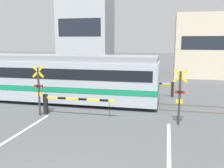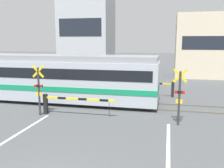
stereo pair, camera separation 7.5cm
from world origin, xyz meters
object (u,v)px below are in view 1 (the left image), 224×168
(crossing_barrier_far, at_px, (158,86))
(pedestrian, at_px, (137,75))
(crossing_barrier_near, at_px, (63,102))
(crossing_signal_left, at_px, (39,88))
(commuter_train, at_px, (50,77))
(crossing_signal_right, at_px, (180,94))

(crossing_barrier_far, height_order, pedestrian, pedestrian)
(crossing_barrier_near, relative_size, crossing_signal_left, 1.47)
(commuter_train, xyz_separation_m, crossing_signal_left, (0.89, -3.16, -0.16))
(crossing_barrier_near, xyz_separation_m, crossing_signal_left, (-1.27, -0.31, 0.76))
(crossing_barrier_near, bearing_deg, crossing_barrier_far, 50.62)
(crossing_signal_left, bearing_deg, commuter_train, 105.77)
(crossing_barrier_near, height_order, pedestrian, pedestrian)
(crossing_barrier_far, bearing_deg, crossing_signal_right, -78.51)
(crossing_barrier_near, distance_m, crossing_barrier_far, 7.66)
(commuter_train, relative_size, crossing_signal_left, 5.20)
(crossing_barrier_near, relative_size, crossing_barrier_far, 1.00)
(commuter_train, bearing_deg, crossing_signal_left, -74.23)
(crossing_barrier_far, bearing_deg, commuter_train, -156.41)
(crossing_barrier_near, bearing_deg, commuter_train, 127.10)
(crossing_signal_left, relative_size, crossing_signal_right, 1.00)
(crossing_barrier_near, distance_m, crossing_signal_right, 6.18)
(crossing_barrier_far, height_order, crossing_signal_left, crossing_signal_left)
(crossing_barrier_near, bearing_deg, pedestrian, 73.11)
(commuter_train, xyz_separation_m, crossing_signal_right, (8.28, -3.16, -0.16))
(crossing_signal_right, bearing_deg, crossing_signal_left, 180.00)
(crossing_signal_right, relative_size, pedestrian, 1.55)
(commuter_train, xyz_separation_m, crossing_barrier_near, (2.16, -2.85, -0.92))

